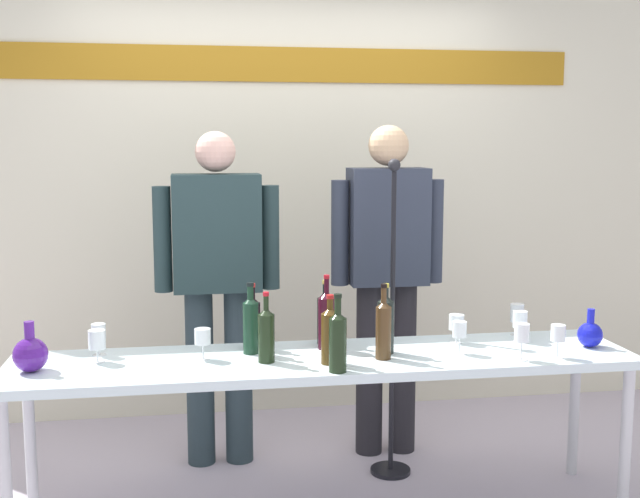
% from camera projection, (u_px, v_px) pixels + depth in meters
% --- Properties ---
extents(back_wall, '(4.94, 0.11, 3.00)m').
position_uv_depth(back_wall, '(285.00, 165.00, 4.74)').
color(back_wall, beige).
rests_on(back_wall, ground).
extents(display_table, '(2.69, 0.57, 0.72)m').
position_uv_depth(display_table, '(326.00, 369.00, 3.42)').
color(display_table, silver).
rests_on(display_table, ground).
extents(decanter_blue_left, '(0.14, 0.14, 0.21)m').
position_uv_depth(decanter_blue_left, '(30.00, 354.00, 3.17)').
color(decanter_blue_left, '#4E1B89').
rests_on(decanter_blue_left, display_table).
extents(decanter_blue_right, '(0.11, 0.11, 0.18)m').
position_uv_depth(decanter_blue_right, '(590.00, 334.00, 3.55)').
color(decanter_blue_right, '#1519BD').
rests_on(decanter_blue_right, display_table).
extents(presenter_left, '(0.62, 0.22, 1.69)m').
position_uv_depth(presenter_left, '(218.00, 275.00, 3.96)').
color(presenter_left, '#27363C').
rests_on(presenter_left, ground).
extents(presenter_right, '(0.59, 0.22, 1.72)m').
position_uv_depth(presenter_right, '(387.00, 269.00, 4.10)').
color(presenter_right, black).
rests_on(presenter_right, ground).
extents(wine_bottle_0, '(0.07, 0.07, 0.30)m').
position_uv_depth(wine_bottle_0, '(266.00, 334.00, 3.30)').
color(wine_bottle_0, black).
rests_on(wine_bottle_0, display_table).
extents(wine_bottle_1, '(0.07, 0.07, 0.32)m').
position_uv_depth(wine_bottle_1, '(338.00, 339.00, 3.16)').
color(wine_bottle_1, black).
rests_on(wine_bottle_1, display_table).
extents(wine_bottle_2, '(0.07, 0.07, 0.31)m').
position_uv_depth(wine_bottle_2, '(386.00, 323.00, 3.44)').
color(wine_bottle_2, black).
rests_on(wine_bottle_2, display_table).
extents(wine_bottle_3, '(0.08, 0.08, 0.29)m').
position_uv_depth(wine_bottle_3, '(329.00, 334.00, 3.28)').
color(wine_bottle_3, '#49320F').
rests_on(wine_bottle_3, display_table).
extents(wine_bottle_4, '(0.08, 0.08, 0.33)m').
position_uv_depth(wine_bottle_4, '(327.00, 319.00, 3.51)').
color(wine_bottle_4, '#340A18').
rests_on(wine_bottle_4, display_table).
extents(wine_bottle_5, '(0.07, 0.07, 0.31)m').
position_uv_depth(wine_bottle_5, '(251.00, 323.00, 3.44)').
color(wine_bottle_5, '#173825').
rests_on(wine_bottle_5, display_table).
extents(wine_bottle_6, '(0.07, 0.07, 0.29)m').
position_uv_depth(wine_bottle_6, '(325.00, 317.00, 3.61)').
color(wine_bottle_6, black).
rests_on(wine_bottle_6, display_table).
extents(wine_bottle_7, '(0.07, 0.07, 0.29)m').
position_uv_depth(wine_bottle_7, '(253.00, 321.00, 3.54)').
color(wine_bottle_7, black).
rests_on(wine_bottle_7, display_table).
extents(wine_bottle_8, '(0.07, 0.07, 0.32)m').
position_uv_depth(wine_bottle_8, '(383.00, 328.00, 3.35)').
color(wine_bottle_8, '#493019').
rests_on(wine_bottle_8, display_table).
extents(wine_glass_left_0, '(0.07, 0.07, 0.13)m').
position_uv_depth(wine_glass_left_0, '(203.00, 337.00, 3.35)').
color(wine_glass_left_0, white).
rests_on(wine_glass_left_0, display_table).
extents(wine_glass_left_1, '(0.07, 0.07, 0.14)m').
position_uv_depth(wine_glass_left_1, '(97.00, 340.00, 3.30)').
color(wine_glass_left_1, white).
rests_on(wine_glass_left_1, display_table).
extents(wine_glass_left_2, '(0.06, 0.06, 0.14)m').
position_uv_depth(wine_glass_left_2, '(99.00, 332.00, 3.41)').
color(wine_glass_left_2, white).
rests_on(wine_glass_left_2, display_table).
extents(wine_glass_right_0, '(0.07, 0.07, 0.14)m').
position_uv_depth(wine_glass_right_0, '(520.00, 320.00, 3.65)').
color(wine_glass_right_0, white).
rests_on(wine_glass_right_0, display_table).
extents(wine_glass_right_1, '(0.07, 0.07, 0.13)m').
position_uv_depth(wine_glass_right_1, '(456.00, 323.00, 3.62)').
color(wine_glass_right_1, white).
rests_on(wine_glass_right_1, display_table).
extents(wine_glass_right_2, '(0.06, 0.06, 0.16)m').
position_uv_depth(wine_glass_right_2, '(522.00, 334.00, 3.33)').
color(wine_glass_right_2, white).
rests_on(wine_glass_right_2, display_table).
extents(wine_glass_right_3, '(0.06, 0.06, 0.14)m').
position_uv_depth(wine_glass_right_3, '(558.00, 334.00, 3.37)').
color(wine_glass_right_3, white).
rests_on(wine_glass_right_3, display_table).
extents(wine_glass_right_4, '(0.06, 0.06, 0.14)m').
position_uv_depth(wine_glass_right_4, '(459.00, 330.00, 3.44)').
color(wine_glass_right_4, white).
rests_on(wine_glass_right_4, display_table).
extents(wine_glass_right_5, '(0.06, 0.06, 0.15)m').
position_uv_depth(wine_glass_right_5, '(517.00, 313.00, 3.76)').
color(wine_glass_right_5, white).
rests_on(wine_glass_right_5, display_table).
extents(microphone_stand, '(0.20, 0.20, 1.56)m').
position_uv_depth(microphone_stand, '(392.00, 371.00, 3.88)').
color(microphone_stand, black).
rests_on(microphone_stand, ground).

